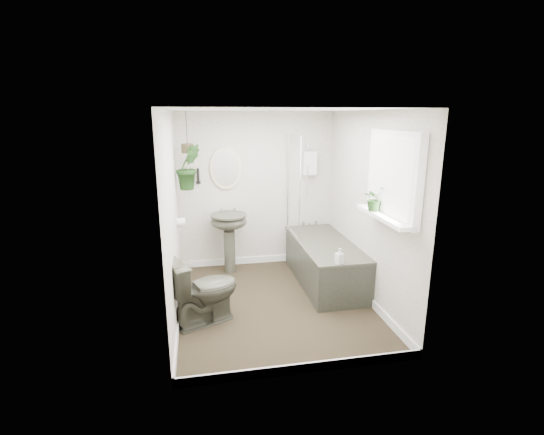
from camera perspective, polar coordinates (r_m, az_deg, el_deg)
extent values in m
cube|color=#2D2216|center=(4.98, 0.33, -12.34)|extent=(2.30, 2.80, 0.02)
cube|color=white|center=(4.44, 0.37, 15.46)|extent=(2.30, 2.80, 0.02)
cube|color=white|center=(5.93, -2.27, 3.96)|extent=(2.30, 0.02, 2.30)
cube|color=white|center=(3.25, 5.14, -5.11)|extent=(2.30, 0.02, 2.30)
cube|color=white|center=(4.50, -14.31, 0.07)|extent=(0.02, 2.80, 2.30)
cube|color=white|center=(4.92, 13.74, 1.33)|extent=(0.02, 2.80, 2.30)
cube|color=white|center=(4.95, 0.33, -11.72)|extent=(2.30, 2.80, 0.10)
cube|color=white|center=(5.97, 5.48, 7.86)|extent=(0.20, 0.10, 0.35)
ellipsoid|color=beige|center=(5.79, -6.69, 7.12)|extent=(0.46, 0.03, 0.62)
cylinder|color=black|center=(5.77, -10.64, 5.95)|extent=(0.04, 0.04, 0.22)
cylinder|color=white|center=(5.23, -13.06, -0.66)|extent=(0.11, 0.11, 0.11)
cube|color=white|center=(4.18, 17.19, 5.78)|extent=(0.08, 1.00, 0.90)
cube|color=white|center=(4.23, 15.93, 0.16)|extent=(0.18, 1.00, 0.04)
cube|color=white|center=(4.16, 16.64, 5.78)|extent=(0.01, 0.86, 0.76)
imported|color=#3A3B30|center=(4.45, -9.86, -10.24)|extent=(0.87, 0.70, 0.78)
imported|color=black|center=(4.34, 14.66, 2.70)|extent=(0.30, 0.28, 0.27)
imported|color=black|center=(5.35, -11.99, 7.18)|extent=(0.40, 0.36, 0.60)
imported|color=#312425|center=(4.63, 9.75, -5.49)|extent=(0.10, 0.11, 0.18)
cylinder|color=#3D3320|center=(5.32, -12.13, 9.76)|extent=(0.16, 0.16, 0.12)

